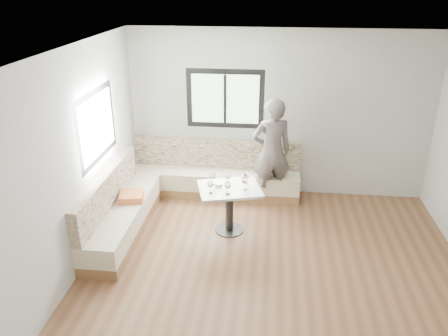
# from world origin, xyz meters

# --- Properties ---
(room) EXTENTS (5.01, 5.01, 2.81)m
(room) POSITION_xyz_m (-0.08, 0.08, 1.41)
(room) COLOR brown
(room) RESTS_ON ground
(banquette) EXTENTS (2.90, 2.80, 0.95)m
(banquette) POSITION_xyz_m (-1.59, 1.63, 0.33)
(banquette) COLOR brown
(banquette) RESTS_ON ground
(table) EXTENTS (1.03, 0.89, 0.72)m
(table) POSITION_xyz_m (-0.68, 1.07, 0.54)
(table) COLOR black
(table) RESTS_ON ground
(person) EXTENTS (0.75, 0.60, 1.80)m
(person) POSITION_xyz_m (-0.09, 2.08, 0.90)
(person) COLOR #584F4E
(person) RESTS_ON ground
(olive_ramekin) EXTENTS (0.11, 0.11, 0.04)m
(olive_ramekin) POSITION_xyz_m (-0.84, 1.11, 0.74)
(olive_ramekin) COLOR white
(olive_ramekin) RESTS_ON table
(wine_glass_a) EXTENTS (0.09, 0.09, 0.20)m
(wine_glass_a) POSITION_xyz_m (-0.93, 0.86, 0.86)
(wine_glass_a) COLOR white
(wine_glass_a) RESTS_ON table
(wine_glass_b) EXTENTS (0.09, 0.09, 0.20)m
(wine_glass_b) POSITION_xyz_m (-0.68, 0.85, 0.86)
(wine_glass_b) COLOR white
(wine_glass_b) RESTS_ON table
(wine_glass_c) EXTENTS (0.09, 0.09, 0.20)m
(wine_glass_c) POSITION_xyz_m (-0.45, 1.04, 0.86)
(wine_glass_c) COLOR white
(wine_glass_c) RESTS_ON table
(wine_glass_d) EXTENTS (0.09, 0.09, 0.20)m
(wine_glass_d) POSITION_xyz_m (-0.71, 1.16, 0.86)
(wine_glass_d) COLOR white
(wine_glass_d) RESTS_ON table
(wine_glass_e) EXTENTS (0.09, 0.09, 0.20)m
(wine_glass_e) POSITION_xyz_m (-0.43, 1.23, 0.86)
(wine_glass_e) COLOR white
(wine_glass_e) RESTS_ON table
(wine_glass_f) EXTENTS (0.09, 0.09, 0.20)m
(wine_glass_f) POSITION_xyz_m (-0.93, 1.15, 0.86)
(wine_glass_f) COLOR white
(wine_glass_f) RESTS_ON table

